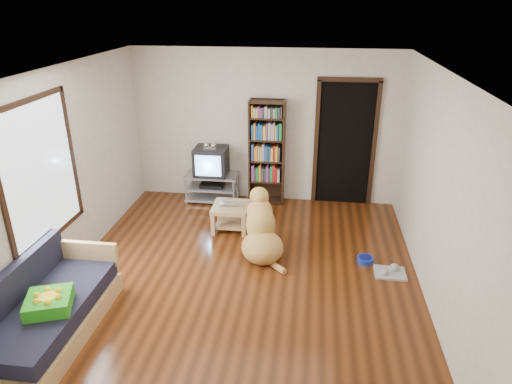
# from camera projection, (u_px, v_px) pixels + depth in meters

# --- Properties ---
(ground) EXTENTS (5.00, 5.00, 0.00)m
(ground) POSITION_uv_depth(u_px,v_px,m) (243.00, 274.00, 5.96)
(ground) COLOR #5B290F
(ground) RESTS_ON ground
(ceiling) EXTENTS (5.00, 5.00, 0.00)m
(ceiling) POSITION_uv_depth(u_px,v_px,m) (240.00, 71.00, 4.93)
(ceiling) COLOR white
(ceiling) RESTS_ON ground
(wall_back) EXTENTS (4.50, 0.00, 4.50)m
(wall_back) POSITION_uv_depth(u_px,v_px,m) (265.00, 127.00, 7.72)
(wall_back) COLOR beige
(wall_back) RESTS_ON ground
(wall_front) EXTENTS (4.50, 0.00, 4.50)m
(wall_front) POSITION_uv_depth(u_px,v_px,m) (185.00, 316.00, 3.17)
(wall_front) COLOR beige
(wall_front) RESTS_ON ground
(wall_left) EXTENTS (0.00, 5.00, 5.00)m
(wall_left) POSITION_uv_depth(u_px,v_px,m) (65.00, 173.00, 5.71)
(wall_left) COLOR beige
(wall_left) RESTS_ON ground
(wall_right) EXTENTS (0.00, 5.00, 5.00)m
(wall_right) POSITION_uv_depth(u_px,v_px,m) (437.00, 192.00, 5.18)
(wall_right) COLOR beige
(wall_right) RESTS_ON ground
(green_cushion) EXTENTS (0.55, 0.55, 0.14)m
(green_cushion) POSITION_uv_depth(u_px,v_px,m) (49.00, 302.00, 4.61)
(green_cushion) COLOR green
(green_cushion) RESTS_ON sofa
(laptop) EXTENTS (0.35, 0.23, 0.03)m
(laptop) POSITION_uv_depth(u_px,v_px,m) (230.00, 205.00, 6.94)
(laptop) COLOR #B3B3B8
(laptop) RESTS_ON coffee_table
(dog_bowl) EXTENTS (0.22, 0.22, 0.08)m
(dog_bowl) POSITION_uv_depth(u_px,v_px,m) (365.00, 260.00, 6.21)
(dog_bowl) COLOR #162D9B
(dog_bowl) RESTS_ON ground
(grey_rag) EXTENTS (0.41, 0.33, 0.03)m
(grey_rag) POSITION_uv_depth(u_px,v_px,m) (390.00, 273.00, 5.96)
(grey_rag) COLOR #A5A5A5
(grey_rag) RESTS_ON ground
(window) EXTENTS (0.03, 1.46, 1.70)m
(window) POSITION_uv_depth(u_px,v_px,m) (41.00, 173.00, 5.18)
(window) COLOR white
(window) RESTS_ON wall_left
(doorway) EXTENTS (1.03, 0.05, 2.19)m
(doorway) POSITION_uv_depth(u_px,v_px,m) (345.00, 141.00, 7.62)
(doorway) COLOR black
(doorway) RESTS_ON wall_back
(tv_stand) EXTENTS (0.90, 0.45, 0.50)m
(tv_stand) POSITION_uv_depth(u_px,v_px,m) (212.00, 186.00, 8.01)
(tv_stand) COLOR #99999E
(tv_stand) RESTS_ON ground
(crt_tv) EXTENTS (0.55, 0.52, 0.58)m
(crt_tv) POSITION_uv_depth(u_px,v_px,m) (211.00, 160.00, 7.84)
(crt_tv) COLOR black
(crt_tv) RESTS_ON tv_stand
(bookshelf) EXTENTS (0.60, 0.30, 1.80)m
(bookshelf) POSITION_uv_depth(u_px,v_px,m) (267.00, 147.00, 7.69)
(bookshelf) COLOR black
(bookshelf) RESTS_ON ground
(sofa) EXTENTS (0.80, 1.80, 0.80)m
(sofa) POSITION_uv_depth(u_px,v_px,m) (48.00, 313.00, 4.82)
(sofa) COLOR tan
(sofa) RESTS_ON ground
(coffee_table) EXTENTS (0.55, 0.55, 0.40)m
(coffee_table) POSITION_uv_depth(u_px,v_px,m) (231.00, 212.00, 7.02)
(coffee_table) COLOR tan
(coffee_table) RESTS_ON ground
(dog) EXTENTS (0.72, 1.05, 0.93)m
(dog) POSITION_uv_depth(u_px,v_px,m) (261.00, 231.00, 6.33)
(dog) COLOR tan
(dog) RESTS_ON ground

